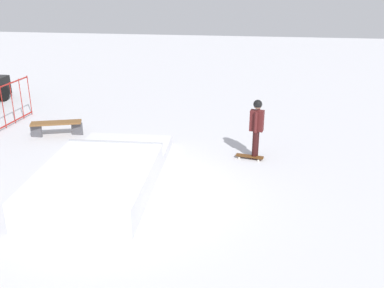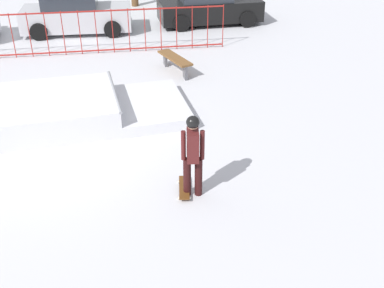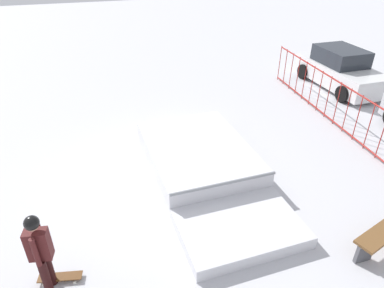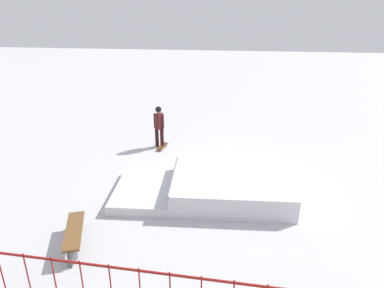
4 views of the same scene
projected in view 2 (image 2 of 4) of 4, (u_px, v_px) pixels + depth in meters
ground_plane at (54, 144)px, 11.11m from camera, size 60.00×60.00×0.00m
skate_ramp at (62, 110)px, 11.92m from camera, size 5.49×2.78×0.74m
skater at (193, 151)px, 8.89m from camera, size 0.43×0.41×1.73m
skateboard at (184, 188)px, 9.46m from camera, size 0.38×0.82×0.09m
perimeter_fence at (55, 33)px, 15.93m from camera, size 11.52×0.84×1.50m
park_bench at (175, 61)px, 14.84m from camera, size 0.86×1.65×0.48m
parked_car_silver at (75, 13)px, 18.24m from camera, size 4.26×2.26×1.60m
parked_car_black at (209, 6)px, 19.28m from camera, size 4.12×1.96×1.60m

